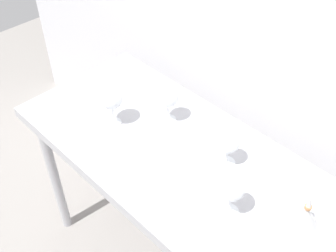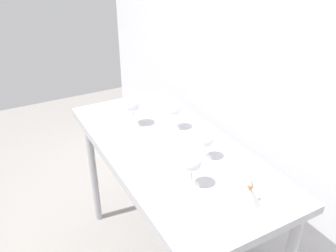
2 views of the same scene
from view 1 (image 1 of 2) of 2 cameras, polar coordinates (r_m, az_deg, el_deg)
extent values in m
cube|color=silver|center=(1.73, 13.30, 14.31)|extent=(3.80, 0.04, 2.60)
cube|color=#ADADB2|center=(1.67, 1.28, -3.92)|extent=(1.40, 0.64, 0.04)
cube|color=#ADADB2|center=(1.53, -7.42, -10.20)|extent=(1.40, 0.01, 0.05)
cylinder|color=#ADADB2|center=(2.26, -15.40, -6.66)|extent=(0.05, 0.05, 0.86)
cylinder|color=#ADADB2|center=(2.45, -5.31, -0.39)|extent=(0.05, 0.05, 0.86)
cylinder|color=white|center=(1.47, 8.32, -11.61)|extent=(0.07, 0.07, 0.00)
cylinder|color=white|center=(1.44, 8.50, -10.53)|extent=(0.01, 0.01, 0.09)
sphere|color=white|center=(1.37, 8.84, -8.49)|extent=(0.09, 0.09, 0.09)
cylinder|color=maroon|center=(1.39, 8.78, -8.89)|extent=(0.06, 0.06, 0.02)
cylinder|color=white|center=(1.62, 8.01, -5.01)|extent=(0.07, 0.07, 0.00)
cylinder|color=white|center=(1.59, 8.14, -4.08)|extent=(0.01, 0.01, 0.07)
sphere|color=white|center=(1.54, 8.39, -2.26)|extent=(0.08, 0.08, 0.08)
cylinder|color=maroon|center=(1.55, 8.34, -2.64)|extent=(0.06, 0.06, 0.02)
cylinder|color=white|center=(1.79, 0.02, 0.89)|extent=(0.07, 0.07, 0.00)
cylinder|color=white|center=(1.76, 0.02, 1.99)|extent=(0.01, 0.01, 0.09)
sphere|color=white|center=(1.70, 0.02, 4.06)|extent=(0.09, 0.09, 0.09)
cylinder|color=maroon|center=(1.71, 0.02, 3.65)|extent=(0.06, 0.06, 0.02)
cylinder|color=white|center=(1.79, -7.43, 0.48)|extent=(0.06, 0.06, 0.00)
cylinder|color=white|center=(1.76, -7.56, 1.65)|extent=(0.01, 0.01, 0.09)
sphere|color=white|center=(1.70, -7.82, 3.89)|extent=(0.10, 0.10, 0.10)
cylinder|color=maroon|center=(1.71, -7.77, 3.44)|extent=(0.07, 0.07, 0.02)
cube|color=white|center=(1.93, -2.79, 4.56)|extent=(0.29, 0.29, 0.00)
cone|color=#BDBDBD|center=(1.48, 18.36, -11.60)|extent=(0.10, 0.10, 0.08)
cylinder|color=#C17F4C|center=(1.44, 18.75, -10.53)|extent=(0.02, 0.02, 0.01)
cone|color=#BDBDBD|center=(1.43, 18.96, -9.94)|extent=(0.02, 0.02, 0.04)
camera|label=2|loc=(0.60, 100.59, -41.77)|focal=37.03mm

